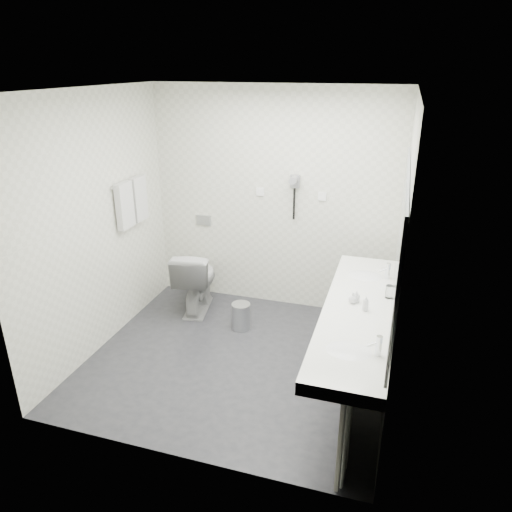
% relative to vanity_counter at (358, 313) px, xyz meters
% --- Properties ---
extents(floor, '(2.80, 2.80, 0.00)m').
position_rel_vanity_counter_xyz_m(floor, '(-1.12, 0.20, -0.80)').
color(floor, '#2A2A30').
rests_on(floor, ground).
extents(ceiling, '(2.80, 2.80, 0.00)m').
position_rel_vanity_counter_xyz_m(ceiling, '(-1.12, 0.20, 1.70)').
color(ceiling, white).
rests_on(ceiling, wall_back).
extents(wall_back, '(2.80, 0.00, 2.80)m').
position_rel_vanity_counter_xyz_m(wall_back, '(-1.12, 1.50, 0.45)').
color(wall_back, silver).
rests_on(wall_back, floor).
extents(wall_front, '(2.80, 0.00, 2.80)m').
position_rel_vanity_counter_xyz_m(wall_front, '(-1.12, -1.10, 0.45)').
color(wall_front, silver).
rests_on(wall_front, floor).
extents(wall_left, '(0.00, 2.60, 2.60)m').
position_rel_vanity_counter_xyz_m(wall_left, '(-2.52, 0.20, 0.45)').
color(wall_left, silver).
rests_on(wall_left, floor).
extents(wall_right, '(0.00, 2.60, 2.60)m').
position_rel_vanity_counter_xyz_m(wall_right, '(0.27, 0.20, 0.45)').
color(wall_right, silver).
rests_on(wall_right, floor).
extents(vanity_counter, '(0.55, 2.20, 0.10)m').
position_rel_vanity_counter_xyz_m(vanity_counter, '(0.00, 0.00, 0.00)').
color(vanity_counter, white).
rests_on(vanity_counter, floor).
extents(vanity_panel, '(0.03, 2.15, 0.75)m').
position_rel_vanity_counter_xyz_m(vanity_panel, '(0.02, 0.00, -0.42)').
color(vanity_panel, gray).
rests_on(vanity_panel, floor).
extents(vanity_post_near, '(0.06, 0.06, 0.75)m').
position_rel_vanity_counter_xyz_m(vanity_post_near, '(0.05, -1.04, -0.42)').
color(vanity_post_near, silver).
rests_on(vanity_post_near, floor).
extents(vanity_post_far, '(0.06, 0.06, 0.75)m').
position_rel_vanity_counter_xyz_m(vanity_post_far, '(0.05, 1.04, -0.42)').
color(vanity_post_far, silver).
rests_on(vanity_post_far, floor).
extents(mirror, '(0.02, 2.20, 1.05)m').
position_rel_vanity_counter_xyz_m(mirror, '(0.26, 0.00, 0.65)').
color(mirror, '#B2BCC6').
rests_on(mirror, wall_right).
extents(basin_near, '(0.40, 0.31, 0.05)m').
position_rel_vanity_counter_xyz_m(basin_near, '(0.00, -0.65, 0.04)').
color(basin_near, white).
rests_on(basin_near, vanity_counter).
extents(basin_far, '(0.40, 0.31, 0.05)m').
position_rel_vanity_counter_xyz_m(basin_far, '(0.00, 0.65, 0.04)').
color(basin_far, white).
rests_on(basin_far, vanity_counter).
extents(faucet_near, '(0.04, 0.04, 0.15)m').
position_rel_vanity_counter_xyz_m(faucet_near, '(0.19, -0.65, 0.12)').
color(faucet_near, silver).
rests_on(faucet_near, vanity_counter).
extents(faucet_far, '(0.04, 0.04, 0.15)m').
position_rel_vanity_counter_xyz_m(faucet_far, '(0.19, 0.65, 0.12)').
color(faucet_far, silver).
rests_on(faucet_far, vanity_counter).
extents(soap_bottle_a, '(0.06, 0.06, 0.10)m').
position_rel_vanity_counter_xyz_m(soap_bottle_a, '(-0.03, 0.10, 0.10)').
color(soap_bottle_a, silver).
rests_on(soap_bottle_a, vanity_counter).
extents(soap_bottle_b, '(0.10, 0.10, 0.09)m').
position_rel_vanity_counter_xyz_m(soap_bottle_b, '(-0.05, 0.07, 0.10)').
color(soap_bottle_b, silver).
rests_on(soap_bottle_b, vanity_counter).
extents(soap_bottle_c, '(0.06, 0.06, 0.13)m').
position_rel_vanity_counter_xyz_m(soap_bottle_c, '(0.06, -0.03, 0.12)').
color(soap_bottle_c, silver).
rests_on(soap_bottle_c, vanity_counter).
extents(glass_left, '(0.08, 0.08, 0.11)m').
position_rel_vanity_counter_xyz_m(glass_left, '(0.22, 0.25, 0.11)').
color(glass_left, silver).
rests_on(glass_left, vanity_counter).
extents(toilet, '(0.54, 0.80, 0.75)m').
position_rel_vanity_counter_xyz_m(toilet, '(-1.91, 1.05, -0.42)').
color(toilet, white).
rests_on(toilet, floor).
extents(flush_plate, '(0.18, 0.02, 0.12)m').
position_rel_vanity_counter_xyz_m(flush_plate, '(-1.98, 1.49, 0.15)').
color(flush_plate, '#B2B5BA').
rests_on(flush_plate, wall_back).
extents(pedal_bin, '(0.26, 0.26, 0.28)m').
position_rel_vanity_counter_xyz_m(pedal_bin, '(-1.27, 0.77, -0.66)').
color(pedal_bin, '#B2B5BA').
rests_on(pedal_bin, floor).
extents(bin_lid, '(0.20, 0.20, 0.02)m').
position_rel_vanity_counter_xyz_m(bin_lid, '(-1.27, 0.77, -0.51)').
color(bin_lid, '#B2B5BA').
rests_on(bin_lid, pedal_bin).
extents(towel_rail, '(0.02, 0.62, 0.02)m').
position_rel_vanity_counter_xyz_m(towel_rail, '(-2.47, 0.75, 0.75)').
color(towel_rail, silver).
rests_on(towel_rail, wall_left).
extents(towel_near, '(0.07, 0.24, 0.48)m').
position_rel_vanity_counter_xyz_m(towel_near, '(-2.46, 0.61, 0.53)').
color(towel_near, silver).
rests_on(towel_near, towel_rail).
extents(towel_far, '(0.07, 0.24, 0.48)m').
position_rel_vanity_counter_xyz_m(towel_far, '(-2.46, 0.89, 0.53)').
color(towel_far, silver).
rests_on(towel_far, towel_rail).
extents(dryer_cradle, '(0.10, 0.04, 0.14)m').
position_rel_vanity_counter_xyz_m(dryer_cradle, '(-0.88, 1.47, 0.70)').
color(dryer_cradle, gray).
rests_on(dryer_cradle, wall_back).
extents(dryer_barrel, '(0.08, 0.14, 0.08)m').
position_rel_vanity_counter_xyz_m(dryer_barrel, '(-0.88, 1.40, 0.73)').
color(dryer_barrel, gray).
rests_on(dryer_barrel, dryer_cradle).
extents(dryer_cord, '(0.02, 0.02, 0.35)m').
position_rel_vanity_counter_xyz_m(dryer_cord, '(-0.88, 1.46, 0.45)').
color(dryer_cord, black).
rests_on(dryer_cord, dryer_cradle).
extents(switch_plate_a, '(0.09, 0.02, 0.09)m').
position_rel_vanity_counter_xyz_m(switch_plate_a, '(-1.27, 1.49, 0.55)').
color(switch_plate_a, white).
rests_on(switch_plate_a, wall_back).
extents(switch_plate_b, '(0.09, 0.02, 0.09)m').
position_rel_vanity_counter_xyz_m(switch_plate_b, '(-0.57, 1.49, 0.55)').
color(switch_plate_b, white).
rests_on(switch_plate_b, wall_back).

